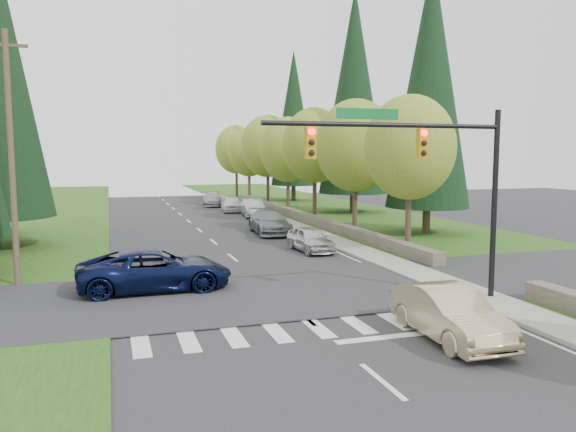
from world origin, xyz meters
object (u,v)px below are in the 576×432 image
suv_navy (155,270)px  parked_car_e (213,199)px  parked_car_b (270,222)px  sedan_champagne (449,313)px  parked_car_a (310,239)px  parked_car_c (253,208)px  parked_car_d (231,204)px

suv_navy → parked_car_e: bearing=-14.1°
parked_car_b → parked_car_e: size_ratio=1.13×
sedan_champagne → parked_car_a: size_ratio=1.16×
parked_car_a → parked_car_c: parked_car_c is taller
parked_car_a → sedan_champagne: bearing=-98.1°
parked_car_b → parked_car_c: (1.40, 10.10, -0.03)m
parked_car_c → parked_car_e: (-1.40, 11.17, -0.06)m
parked_car_d → sedan_champagne: bearing=-85.4°
suv_navy → parked_car_d: size_ratio=1.35×
sedan_champagne → parked_car_a: 14.95m
parked_car_a → parked_car_b: bearing=88.4°
sedan_champagne → parked_car_e: sedan_champagne is taller
parked_car_b → parked_car_c: bearing=85.7°
parked_car_c → parked_car_d: bearing=106.3°
suv_navy → parked_car_b: suv_navy is taller
parked_car_c → suv_navy: bearing=-105.9°
parked_car_c → parked_car_d: (-0.82, 4.81, -0.02)m
sedan_champagne → parked_car_c: size_ratio=1.00×
parked_car_b → parked_car_d: size_ratio=1.24×
parked_car_a → parked_car_d: (0.35, 22.24, 0.06)m
parked_car_b → parked_car_a: bearing=-84.7°
sedan_champagne → parked_car_d: sedan_champagne is taller
parked_car_b → sedan_champagne: bearing=-89.0°
parked_car_b → parked_car_e: (0.00, 21.28, -0.09)m
parked_car_c → parked_car_e: bearing=103.7°
suv_navy → parked_car_e: 36.12m
suv_navy → parked_car_c: (9.90, 23.93, -0.06)m
parked_car_a → parked_car_d: 22.24m
sedan_champagne → parked_car_b: bearing=89.5°
parked_car_d → parked_car_e: (-0.58, 6.37, -0.04)m
parked_car_c → parked_car_a: bearing=-87.3°
parked_car_e → parked_car_c: bearing=-76.6°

